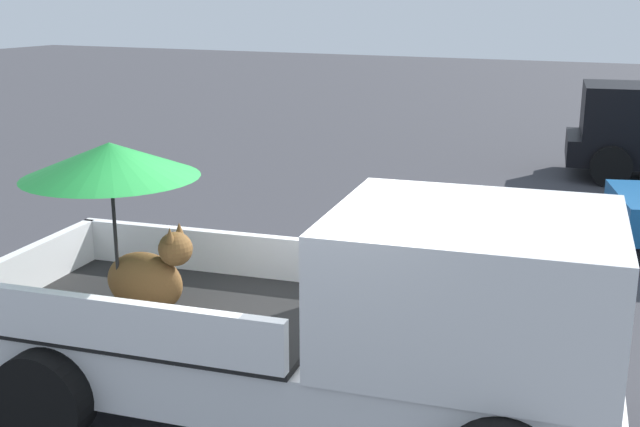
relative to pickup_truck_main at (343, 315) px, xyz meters
The scene contains 2 objects.
ground_plane 1.06m from the pickup_truck_main, behind, with size 80.00×80.00×0.00m, color #38383D.
pickup_truck_main is the anchor object (origin of this frame).
Camera 1 is at (2.72, -5.36, 3.43)m, focal length 44.72 mm.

